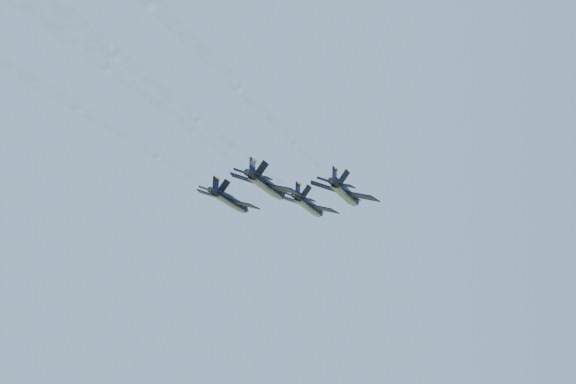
# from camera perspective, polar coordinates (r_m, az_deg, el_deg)

# --- Properties ---
(jet_lead) EXTENTS (11.05, 15.45, 4.56)m
(jet_lead) POSITION_cam_1_polar(r_m,az_deg,el_deg) (125.84, 1.69, -1.07)
(jet_lead) COLOR black
(jet_left) EXTENTS (11.05, 15.45, 4.56)m
(jet_left) POSITION_cam_1_polar(r_m,az_deg,el_deg) (121.82, -4.56, -0.70)
(jet_left) COLOR black
(jet_right) EXTENTS (11.05, 15.45, 4.56)m
(jet_right) POSITION_cam_1_polar(r_m,az_deg,el_deg) (114.95, 4.59, -0.07)
(jet_right) COLOR black
(jet_slot) EXTENTS (11.05, 15.45, 4.56)m
(jet_slot) POSITION_cam_1_polar(r_m,az_deg,el_deg) (108.93, -1.63, 0.51)
(jet_slot) COLOR black
(smoke_trail_lead) EXTENTS (25.08, 89.64, 2.95)m
(smoke_trail_lead) POSITION_cam_1_polar(r_m,az_deg,el_deg) (66.34, -18.02, 8.80)
(smoke_trail_lead) COLOR white
(smoke_trail_right) EXTENTS (25.08, 89.64, 2.95)m
(smoke_trail_right) POSITION_cam_1_polar(r_m,az_deg,el_deg) (54.67, -16.13, 13.06)
(smoke_trail_right) COLOR white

